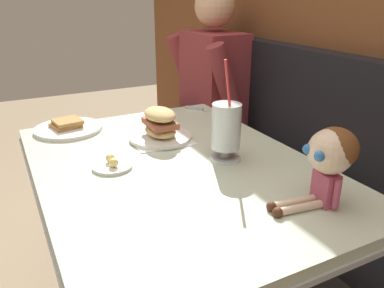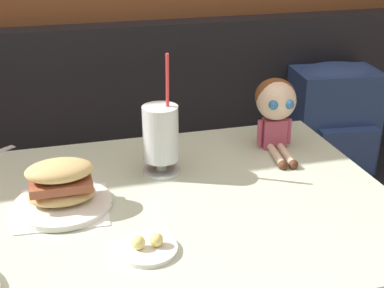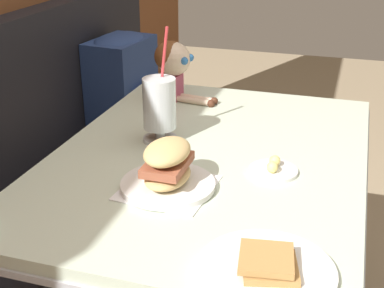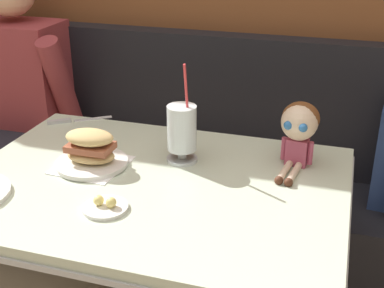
% 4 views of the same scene
% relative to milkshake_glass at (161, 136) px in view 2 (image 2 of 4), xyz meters
% --- Properties ---
extents(booth_bench, '(2.60, 0.48, 1.00)m').
position_rel_milkshake_glass_xyz_m(booth_bench, '(-0.04, 0.48, -0.52)').
color(booth_bench, black).
rests_on(booth_bench, ground).
extents(diner_table, '(1.11, 0.81, 0.74)m').
position_rel_milkshake_glass_xyz_m(diner_table, '(-0.04, -0.15, -0.30)').
color(diner_table, beige).
rests_on(diner_table, ground).
extents(milkshake_glass, '(0.10, 0.10, 0.32)m').
position_rel_milkshake_glass_xyz_m(milkshake_glass, '(0.00, 0.00, 0.00)').
color(milkshake_glass, silver).
rests_on(milkshake_glass, diner_table).
extents(sandwich_plate, '(0.22, 0.22, 0.12)m').
position_rel_milkshake_glass_xyz_m(sandwich_plate, '(-0.25, -0.11, -0.06)').
color(sandwich_plate, white).
rests_on(sandwich_plate, diner_table).
extents(butter_saucer, '(0.12, 0.12, 0.04)m').
position_rel_milkshake_glass_xyz_m(butter_saucer, '(-0.10, -0.33, -0.09)').
color(butter_saucer, white).
rests_on(butter_saucer, diner_table).
extents(seated_doll, '(0.12, 0.22, 0.20)m').
position_rel_milkshake_glass_xyz_m(seated_doll, '(0.34, 0.08, 0.03)').
color(seated_doll, '#B74C6B').
rests_on(seated_doll, diner_table).
extents(backpack, '(0.32, 0.27, 0.41)m').
position_rel_milkshake_glass_xyz_m(backpack, '(0.75, 0.45, -0.18)').
color(backpack, navy).
rests_on(backpack, booth_bench).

